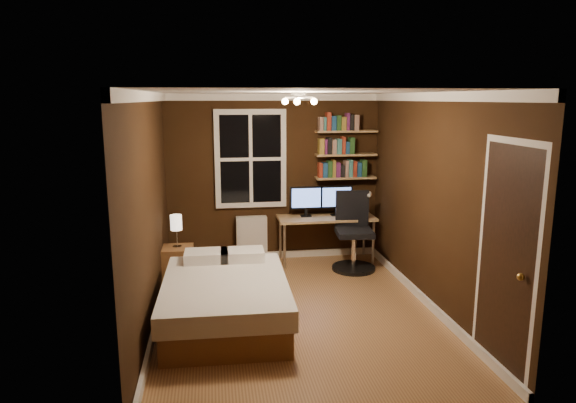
{
  "coord_description": "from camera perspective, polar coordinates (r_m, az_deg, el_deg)",
  "views": [
    {
      "loc": [
        -0.92,
        -5.51,
        2.43
      ],
      "look_at": [
        -0.03,
        0.45,
        1.22
      ],
      "focal_mm": 32.0,
      "sensor_mm": 36.0,
      "label": 1
    }
  ],
  "objects": [
    {
      "name": "window",
      "position": [
        7.65,
        -4.18,
        4.74
      ],
      "size": [
        1.06,
        0.06,
        1.46
      ],
      "primitive_type": "cube",
      "color": "white",
      "rests_on": "wall_back"
    },
    {
      "name": "books_row_middle",
      "position": [
        7.78,
        6.47,
        6.14
      ],
      "size": [
        0.48,
        0.16,
        0.23
      ],
      "primitive_type": null,
      "color": "navy",
      "rests_on": "bookshelf_middle"
    },
    {
      "name": "monitor_left",
      "position": [
        7.67,
        2.02,
        -0.0
      ],
      "size": [
        0.49,
        0.12,
        0.46
      ],
      "primitive_type": null,
      "color": "black",
      "rests_on": "desk"
    },
    {
      "name": "ceiling_fixture",
      "position": [
        5.49,
        1.2,
        11.05
      ],
      "size": [
        0.44,
        0.44,
        0.18
      ],
      "primitive_type": null,
      "color": "beige",
      "rests_on": "ceiling"
    },
    {
      "name": "bed",
      "position": [
        5.75,
        -6.96,
        -10.78
      ],
      "size": [
        1.37,
        1.88,
        0.63
      ],
      "rotation": [
        0.0,
        0.0,
        -0.02
      ],
      "color": "brown",
      "rests_on": "ground"
    },
    {
      "name": "bookshelf_middle",
      "position": [
        7.8,
        6.45,
        5.19
      ],
      "size": [
        0.92,
        0.22,
        0.03
      ],
      "primitive_type": "cube",
      "color": "#AA8252",
      "rests_on": "wall_back"
    },
    {
      "name": "ceiling",
      "position": [
        5.59,
        1.02,
        12.09
      ],
      "size": [
        3.2,
        4.2,
        0.02
      ],
      "primitive_type": "cube",
      "color": "white",
      "rests_on": "wall_back"
    },
    {
      "name": "door",
      "position": [
        4.9,
        22.97,
        -6.24
      ],
      "size": [
        0.03,
        0.82,
        2.05
      ],
      "primitive_type": null,
      "color": "black",
      "rests_on": "ground"
    },
    {
      "name": "radiator",
      "position": [
        7.79,
        -4.06,
        -4.17
      ],
      "size": [
        0.46,
        0.16,
        0.69
      ],
      "primitive_type": "cube",
      "color": "silver",
      "rests_on": "ground"
    },
    {
      "name": "wall_right",
      "position": [
        6.17,
        15.79,
        -0.08
      ],
      "size": [
        0.04,
        4.2,
        2.5
      ],
      "primitive_type": "cube",
      "color": "black",
      "rests_on": "ground"
    },
    {
      "name": "desk_lamp",
      "position": [
        7.64,
        8.72,
        -0.22
      ],
      "size": [
        0.14,
        0.32,
        0.44
      ],
      "primitive_type": null,
      "color": "silver",
      "rests_on": "desk"
    },
    {
      "name": "nightstand",
      "position": [
        7.02,
        -12.12,
        -6.96
      ],
      "size": [
        0.42,
        0.42,
        0.51
      ],
      "primitive_type": "cube",
      "rotation": [
        0.0,
        0.0,
        -0.03
      ],
      "color": "brown",
      "rests_on": "ground"
    },
    {
      "name": "office_chair",
      "position": [
        7.47,
        7.28,
        -4.15
      ],
      "size": [
        0.62,
        0.62,
        1.12
      ],
      "rotation": [
        0.0,
        0.0,
        -0.09
      ],
      "color": "black",
      "rests_on": "ground"
    },
    {
      "name": "wall_left",
      "position": [
        5.67,
        -15.17,
        -1.04
      ],
      "size": [
        0.04,
        4.2,
        2.5
      ],
      "primitive_type": "cube",
      "color": "black",
      "rests_on": "ground"
    },
    {
      "name": "wall_back",
      "position": [
        7.76,
        -1.58,
        2.62
      ],
      "size": [
        3.2,
        0.04,
        2.5
      ],
      "primitive_type": "cube",
      "color": "black",
      "rests_on": "ground"
    },
    {
      "name": "monitor_right",
      "position": [
        7.77,
        5.4,
        0.1
      ],
      "size": [
        0.49,
        0.12,
        0.46
      ],
      "primitive_type": null,
      "color": "black",
      "rests_on": "desk"
    },
    {
      "name": "bookshelf_lower",
      "position": [
        7.84,
        6.39,
        2.65
      ],
      "size": [
        0.92,
        0.22,
        0.03
      ],
      "primitive_type": "cube",
      "color": "#AA8252",
      "rests_on": "wall_back"
    },
    {
      "name": "books_row_lower",
      "position": [
        7.82,
        6.41,
        3.59
      ],
      "size": [
        0.66,
        0.16,
        0.23
      ],
      "primitive_type": null,
      "color": "#9B2F1C",
      "rests_on": "bookshelf_lower"
    },
    {
      "name": "bookshelf_upper",
      "position": [
        7.77,
        6.51,
        7.76
      ],
      "size": [
        0.92,
        0.22,
        0.03
      ],
      "primitive_type": "cube",
      "color": "#AA8252",
      "rests_on": "wall_back"
    },
    {
      "name": "books_row_upper",
      "position": [
        7.76,
        6.53,
        8.72
      ],
      "size": [
        0.54,
        0.16,
        0.23
      ],
      "primitive_type": null,
      "color": "#265122",
      "rests_on": "bookshelf_upper"
    },
    {
      "name": "door_knob",
      "position": [
        4.64,
        24.45,
        -7.63
      ],
      "size": [
        0.06,
        0.06,
        0.06
      ],
      "primitive_type": "sphere",
      "color": "gold",
      "rests_on": "door"
    },
    {
      "name": "bedside_lamp",
      "position": [
        6.89,
        -12.28,
        -3.24
      ],
      "size": [
        0.15,
        0.15,
        0.44
      ],
      "primitive_type": null,
      "color": "white",
      "rests_on": "nightstand"
    },
    {
      "name": "desk",
      "position": [
        7.72,
        4.28,
        -2.15
      ],
      "size": [
        1.45,
        0.55,
        0.69
      ],
      "color": "#AA8252",
      "rests_on": "ground"
    },
    {
      "name": "floor",
      "position": [
        6.09,
        0.94,
        -12.14
      ],
      "size": [
        4.2,
        4.2,
        0.0
      ],
      "primitive_type": "plane",
      "color": "brown",
      "rests_on": "ground"
    }
  ]
}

